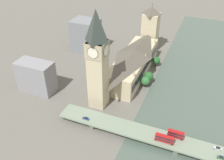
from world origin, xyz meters
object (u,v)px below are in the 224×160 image
Objects in this scene: clock_tower at (97,60)px; road_bridge at (177,143)px; double_decker_bus_rear at (176,134)px; car_northbound_mid at (221,157)px; double_decker_bus_lead at (165,139)px; victoria_tower at (150,29)px; car_northbound_lead at (218,148)px; car_southbound_mid at (86,118)px; parliament_hall at (134,62)px.

road_bridge is (-62.92, 21.03, -34.41)m from clock_tower.
car_northbound_mid is (-27.06, 6.21, -2.05)m from double_decker_bus_rear.
road_bridge is at bearing -160.75° from double_decker_bus_lead.
road_bridge is at bearing -6.25° from car_northbound_mid.
victoria_tower is (-10.26, -104.05, -15.72)m from clock_tower.
victoria_tower is 144.02m from car_northbound_lead.
clock_tower is at bearing -86.26° from car_southbound_mid.
double_decker_bus_lead is 2.50× the size of car_northbound_lead.
parliament_hall is 0.51× the size of road_bridge.
double_decker_bus_lead reaches higher than road_bridge.
parliament_hall is 17.94× the size of car_southbound_mid.
double_decker_bus_lead is at bearing -179.62° from car_southbound_mid.
car_northbound_mid is at bearing 167.07° from double_decker_bus_rear.
road_bridge is 34.44× the size of car_northbound_lead.
victoria_tower is at bearing -70.69° from double_decker_bus_lead.
double_decker_bus_rear reaches higher than double_decker_bus_lead.
parliament_hall is at bearing 90.06° from victoria_tower.
car_southbound_mid is (8.68, 128.18, -17.07)m from victoria_tower.
clock_tower reaches higher than parliament_hall.
clock_tower is 74.73m from road_bridge.
clock_tower is 96.65m from car_northbound_mid.
car_southbound_mid is (86.20, 0.38, -0.04)m from car_northbound_mid.
parliament_hall reaches higher than car_northbound_mid.
victoria_tower is 4.93× the size of double_decker_bus_rear.
car_northbound_mid is 86.20m from car_southbound_mid.
double_decker_bus_lead is 1.15× the size of double_decker_bus_rear.
victoria_tower reaches higher than double_decker_bus_rear.
parliament_hall is at bearing -96.62° from car_southbound_mid.
parliament_hall is at bearing -44.04° from car_northbound_mid.
car_northbound_mid is at bearing 135.96° from parliament_hall.
car_northbound_lead is (-85.72, 17.43, -32.74)m from clock_tower.
car_northbound_mid is at bearing 164.86° from clock_tower.
road_bridge is 13.79× the size of double_decker_bus_lead.
clock_tower reaches higher than car_northbound_lead.
double_decker_bus_rear is 2.21× the size of car_southbound_mid.
clock_tower is at bearing 78.60° from parliament_hall.
double_decker_bus_rear is at bearing -132.26° from double_decker_bus_lead.
car_northbound_mid is (-24.86, 2.72, 1.66)m from road_bridge.
car_northbound_lead reaches higher than road_bridge.
double_decker_bus_lead is at bearing 11.70° from car_northbound_lead.
clock_tower reaches higher than car_southbound_mid.
double_decker_bus_lead is 8.43m from double_decker_bus_rear.
parliament_hall is 53.98m from victoria_tower.
road_bridge is at bearing 112.83° from victoria_tower.
clock_tower reaches higher than road_bridge.
victoria_tower is at bearing -67.46° from double_decker_bus_rear.
car_northbound_lead is (-75.41, 68.59, -6.16)m from parliament_hall.
clock_tower is 15.78× the size of car_northbound_lead.
car_northbound_mid is (-2.06, 6.33, -0.00)m from car_northbound_lead.
road_bridge is at bearing 161.52° from clock_tower.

